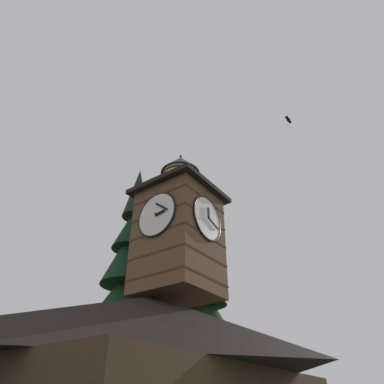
{
  "coord_description": "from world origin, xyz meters",
  "views": [
    {
      "loc": [
        9.94,
        9.62,
        2.35
      ],
      "look_at": [
        -3.02,
        0.22,
        12.73
      ],
      "focal_mm": 31.67,
      "sensor_mm": 36.0,
      "label": 1
    }
  ],
  "objects_px": {
    "pine_tree_behind": "(125,319)",
    "pine_tree_aside": "(202,334)",
    "building_main": "(148,378)",
    "clock_tower": "(179,230)",
    "flying_bird_high": "(288,120)"
  },
  "relations": [
    {
      "from": "building_main",
      "to": "pine_tree_behind",
      "type": "relative_size",
      "value": 0.85
    },
    {
      "from": "clock_tower",
      "to": "pine_tree_aside",
      "type": "xyz_separation_m",
      "value": [
        -8.04,
        -4.12,
        -3.46
      ]
    },
    {
      "from": "pine_tree_behind",
      "to": "building_main",
      "type": "bearing_deg",
      "value": 63.79
    },
    {
      "from": "building_main",
      "to": "clock_tower",
      "type": "xyz_separation_m",
      "value": [
        -0.88,
        0.7,
        6.81
      ]
    },
    {
      "from": "clock_tower",
      "to": "flying_bird_high",
      "type": "distance_m",
      "value": 9.82
    },
    {
      "from": "clock_tower",
      "to": "pine_tree_behind",
      "type": "xyz_separation_m",
      "value": [
        -0.89,
        -4.29,
        -3.72
      ]
    },
    {
      "from": "building_main",
      "to": "pine_tree_behind",
      "type": "bearing_deg",
      "value": -116.21
    },
    {
      "from": "building_main",
      "to": "pine_tree_aside",
      "type": "xyz_separation_m",
      "value": [
        -8.92,
        -3.42,
        3.35
      ]
    },
    {
      "from": "building_main",
      "to": "pine_tree_aside",
      "type": "bearing_deg",
      "value": -159.0
    },
    {
      "from": "building_main",
      "to": "clock_tower",
      "type": "distance_m",
      "value": 6.9
    },
    {
      "from": "clock_tower",
      "to": "pine_tree_aside",
      "type": "height_order",
      "value": "pine_tree_aside"
    },
    {
      "from": "clock_tower",
      "to": "pine_tree_aside",
      "type": "bearing_deg",
      "value": -152.86
    },
    {
      "from": "pine_tree_behind",
      "to": "pine_tree_aside",
      "type": "relative_size",
      "value": 0.96
    },
    {
      "from": "flying_bird_high",
      "to": "pine_tree_aside",
      "type": "bearing_deg",
      "value": -115.53
    },
    {
      "from": "clock_tower",
      "to": "building_main",
      "type": "bearing_deg",
      "value": -38.36
    }
  ]
}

